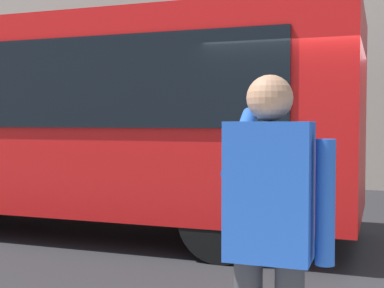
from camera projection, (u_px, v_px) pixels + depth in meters
The scene contains 3 objects.
ground_plane at pixel (326, 252), 6.63m from camera, with size 60.00×60.00×0.00m, color #232326.
red_bus at pixel (52, 117), 8.11m from camera, with size 9.05×2.54×3.08m.
pedestrian_photographer at pixel (270, 224), 2.53m from camera, with size 0.53×0.52×1.70m.
Camera 1 is at (-0.64, 6.74, 1.63)m, focal length 49.82 mm.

